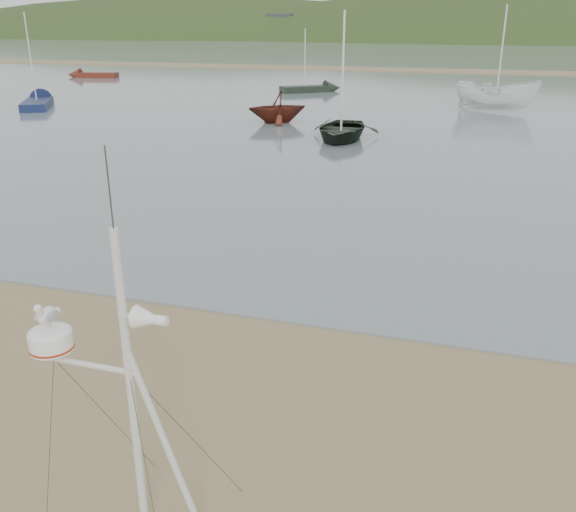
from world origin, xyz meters
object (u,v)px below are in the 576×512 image
(boat_white, at_px, (500,69))
(sailboat_blue_near, at_px, (40,101))
(boat_dark, at_px, (342,90))
(mast_rig, at_px, (131,456))
(boat_red, at_px, (277,93))
(sailboat_dark_mid, at_px, (318,88))
(dinghy_red_far, at_px, (86,75))

(boat_white, xyz_separation_m, sailboat_blue_near, (-29.66, -5.78, -2.32))
(boat_dark, bearing_deg, mast_rig, -85.56)
(boat_red, bearing_deg, sailboat_dark_mid, 151.02)
(sailboat_blue_near, bearing_deg, boat_white, 11.03)
(mast_rig, height_order, dinghy_red_far, mast_rig)
(boat_dark, height_order, boat_white, boat_white)
(sailboat_blue_near, relative_size, dinghy_red_far, 1.18)
(sailboat_dark_mid, bearing_deg, boat_white, -30.92)
(mast_rig, bearing_deg, boat_red, 105.59)
(boat_white, relative_size, dinghy_red_far, 0.95)
(mast_rig, height_order, boat_white, boat_white)
(boat_dark, distance_m, boat_red, 6.26)
(boat_dark, xyz_separation_m, sailboat_dark_mid, (-6.70, 20.75, -2.06))
(boat_white, relative_size, sailboat_dark_mid, 0.99)
(boat_red, relative_size, sailboat_dark_mid, 0.63)
(boat_dark, height_order, boat_red, boat_dark)
(mast_rig, distance_m, boat_white, 37.05)
(mast_rig, xyz_separation_m, boat_red, (-7.95, 28.47, 0.63))
(sailboat_dark_mid, xyz_separation_m, dinghy_red_far, (-26.28, 6.20, -0.01))
(mast_rig, height_order, boat_red, mast_rig)
(dinghy_red_far, bearing_deg, sailboat_blue_near, -62.84)
(mast_rig, bearing_deg, sailboat_blue_near, 129.86)
(boat_white, distance_m, dinghy_red_far, 42.63)
(sailboat_dark_mid, height_order, dinghy_red_far, sailboat_dark_mid)
(boat_dark, distance_m, sailboat_blue_near, 23.67)
(boat_white, height_order, sailboat_blue_near, sailboat_blue_near)
(boat_red, bearing_deg, boat_dark, 11.95)
(boat_red, distance_m, sailboat_dark_mid, 16.78)
(boat_red, distance_m, boat_white, 14.40)
(boat_red, relative_size, boat_white, 0.63)
(boat_dark, relative_size, boat_red, 1.42)
(boat_white, xyz_separation_m, sailboat_dark_mid, (-13.76, 8.24, -2.32))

